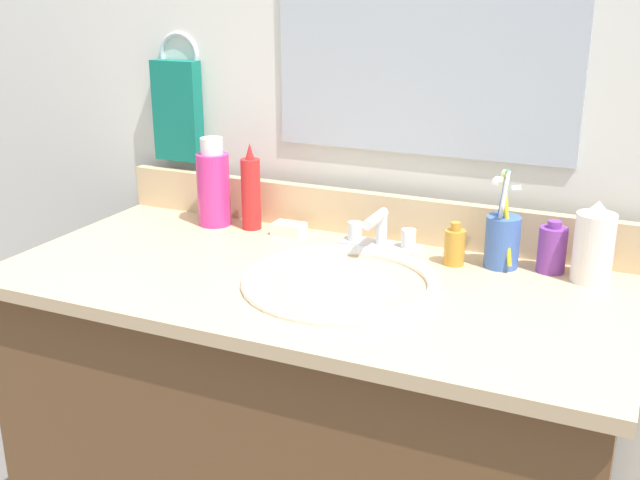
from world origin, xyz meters
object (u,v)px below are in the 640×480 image
(bottle_soap_pink, at_px, (213,186))
(bottle_oil_amber, at_px, (454,246))
(faucet, at_px, (380,236))
(cup_blue_plastic, at_px, (502,238))
(hand_towel, at_px, (177,111))
(soap_bar, at_px, (289,229))
(bottle_spray_red, at_px, (251,192))
(bottle_lotion_white, at_px, (594,245))
(bottle_cream_purple, at_px, (552,249))

(bottle_soap_pink, relative_size, bottle_oil_amber, 2.31)
(faucet, distance_m, bottle_soap_pink, 0.38)
(bottle_oil_amber, height_order, cup_blue_plastic, cup_blue_plastic)
(hand_towel, height_order, bottle_oil_amber, hand_towel)
(bottle_soap_pink, height_order, soap_bar, bottle_soap_pink)
(hand_towel, height_order, bottle_spray_red, hand_towel)
(hand_towel, height_order, bottle_lotion_white, hand_towel)
(bottle_spray_red, height_order, bottle_oil_amber, bottle_spray_red)
(bottle_cream_purple, distance_m, soap_bar, 0.52)
(bottle_spray_red, distance_m, bottle_oil_amber, 0.45)
(bottle_lotion_white, xyz_separation_m, bottle_cream_purple, (-0.07, 0.02, -0.02))
(cup_blue_plastic, distance_m, soap_bar, 0.44)
(hand_towel, xyz_separation_m, bottle_soap_pink, (0.14, -0.09, -0.13))
(bottle_oil_amber, bearing_deg, bottle_spray_red, 175.52)
(bottle_lotion_white, distance_m, bottle_spray_red, 0.68)
(hand_towel, distance_m, cup_blue_plastic, 0.77)
(bottle_spray_red, bearing_deg, bottle_oil_amber, -4.48)
(faucet, relative_size, bottle_spray_red, 0.88)
(bottle_spray_red, bearing_deg, bottle_cream_purple, 0.11)
(soap_bar, bearing_deg, bottle_spray_red, 177.37)
(bottle_spray_red, bearing_deg, bottle_lotion_white, -1.48)
(bottle_lotion_white, height_order, cup_blue_plastic, cup_blue_plastic)
(faucet, relative_size, bottle_lotion_white, 1.11)
(bottle_lotion_white, xyz_separation_m, cup_blue_plastic, (-0.16, 0.01, -0.01))
(bottle_cream_purple, relative_size, soap_bar, 1.48)
(bottle_soap_pink, height_order, bottle_cream_purple, bottle_soap_pink)
(bottle_oil_amber, height_order, soap_bar, bottle_oil_amber)
(bottle_cream_purple, height_order, cup_blue_plastic, cup_blue_plastic)
(faucet, height_order, bottle_oil_amber, faucet)
(faucet, relative_size, bottle_soap_pink, 0.86)
(faucet, xyz_separation_m, bottle_soap_pink, (-0.38, 0.01, 0.06))
(bottle_spray_red, distance_m, soap_bar, 0.11)
(bottle_cream_purple, xyz_separation_m, cup_blue_plastic, (-0.09, -0.01, 0.01))
(hand_towel, distance_m, faucet, 0.56)
(cup_blue_plastic, xyz_separation_m, soap_bar, (-0.43, 0.01, -0.04))
(hand_towel, bearing_deg, bottle_soap_pink, -32.04)
(bottle_soap_pink, height_order, bottle_oil_amber, bottle_soap_pink)
(faucet, relative_size, bottle_oil_amber, 1.98)
(bottle_cream_purple, height_order, bottle_spray_red, bottle_spray_red)
(faucet, distance_m, soap_bar, 0.21)
(hand_towel, relative_size, soap_bar, 3.44)
(cup_blue_plastic, bearing_deg, bottle_spray_red, 178.82)
(bottle_lotion_white, bearing_deg, hand_towel, 173.81)
(bottle_oil_amber, distance_m, cup_blue_plastic, 0.09)
(hand_towel, xyz_separation_m, cup_blue_plastic, (0.75, -0.09, -0.17))
(bottle_lotion_white, xyz_separation_m, soap_bar, (-0.59, 0.01, -0.05))
(hand_towel, xyz_separation_m, faucet, (0.52, -0.10, -0.19))
(cup_blue_plastic, bearing_deg, bottle_lotion_white, -2.46)
(bottle_spray_red, relative_size, cup_blue_plastic, 1.01)
(bottle_cream_purple, distance_m, bottle_oil_amber, 0.17)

